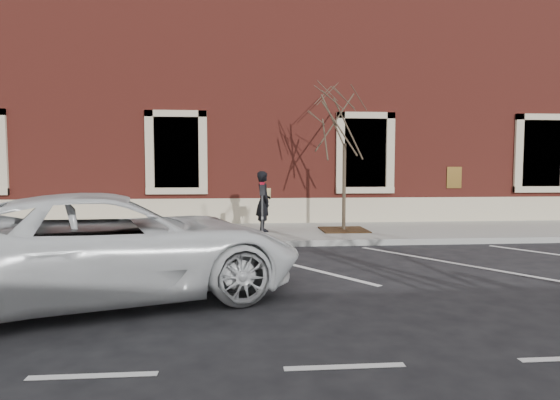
{
  "coord_description": "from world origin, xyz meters",
  "views": [
    {
      "loc": [
        -1.0,
        -11.38,
        1.96
      ],
      "look_at": [
        0.0,
        0.6,
        1.1
      ],
      "focal_mm": 30.0,
      "sensor_mm": 36.0,
      "label": 1
    }
  ],
  "objects": [
    {
      "name": "sapling",
      "position": [
        1.91,
        1.63,
        3.27
      ],
      "size": [
        2.68,
        2.68,
        4.47
      ],
      "color": "#4A402D",
      "rests_on": "sidewalk_near"
    },
    {
      "name": "parking_stripes",
      "position": [
        0.0,
        -2.2,
        0.0
      ],
      "size": [
        28.0,
        4.4,
        0.01
      ],
      "primitive_type": null,
      "color": "silver",
      "rests_on": "ground"
    },
    {
      "name": "man",
      "position": [
        -0.38,
        1.61,
        0.99
      ],
      "size": [
        0.52,
        0.68,
        1.68
      ],
      "primitive_type": "imported",
      "rotation": [
        0.0,
        0.0,
        1.78
      ],
      "color": "black",
      "rests_on": "sidewalk_near"
    },
    {
      "name": "ground",
      "position": [
        0.0,
        0.0,
        0.0
      ],
      "size": [
        120.0,
        120.0,
        0.0
      ],
      "primitive_type": "plane",
      "color": "#28282B",
      "rests_on": "ground"
    },
    {
      "name": "sidewalk_near",
      "position": [
        0.0,
        1.75,
        0.07
      ],
      "size": [
        40.0,
        3.5,
        0.15
      ],
      "primitive_type": "cube",
      "color": "gray",
      "rests_on": "ground"
    },
    {
      "name": "white_truck",
      "position": [
        -2.92,
        -4.32,
        0.79
      ],
      "size": [
        6.21,
        4.31,
        1.58
      ],
      "primitive_type": "imported",
      "rotation": [
        0.0,
        0.0,
        1.9
      ],
      "color": "silver",
      "rests_on": "ground"
    },
    {
      "name": "building_civic",
      "position": [
        0.0,
        7.74,
        4.0
      ],
      "size": [
        40.0,
        8.62,
        8.0
      ],
      "color": "maroon",
      "rests_on": "ground"
    },
    {
      "name": "tree_grate",
      "position": [
        1.91,
        1.63,
        0.17
      ],
      "size": [
        1.28,
        1.28,
        0.03
      ],
      "primitive_type": "cube",
      "color": "#402614",
      "rests_on": "sidewalk_near"
    },
    {
      "name": "curb_near",
      "position": [
        0.0,
        -0.05,
        0.07
      ],
      "size": [
        40.0,
        0.12,
        0.15
      ],
      "primitive_type": "cube",
      "color": "#9E9E99",
      "rests_on": "ground"
    },
    {
      "name": "parking_meter",
      "position": [
        -0.45,
        0.72,
        1.13
      ],
      "size": [
        0.13,
        0.1,
        1.41
      ],
      "rotation": [
        0.0,
        0.0,
        0.2
      ],
      "color": "#595B60",
      "rests_on": "sidewalk_near"
    }
  ]
}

